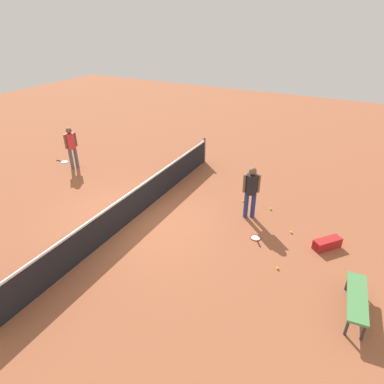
% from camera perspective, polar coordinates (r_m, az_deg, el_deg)
% --- Properties ---
extents(ground_plane, '(40.00, 40.00, 0.00)m').
position_cam_1_polar(ground_plane, '(10.71, -9.63, -4.28)').
color(ground_plane, '#9E5638').
extents(court_net, '(10.09, 0.09, 1.07)m').
position_cam_1_polar(court_net, '(10.45, -9.85, -1.97)').
color(court_net, '#4C4C51').
rests_on(court_net, ground_plane).
extents(player_near_side, '(0.46, 0.51, 1.70)m').
position_cam_1_polar(player_near_side, '(10.24, 10.05, 0.58)').
color(player_near_side, navy).
rests_on(player_near_side, ground_plane).
extents(player_far_side, '(0.52, 0.43, 1.70)m').
position_cam_1_polar(player_far_side, '(14.39, -19.90, 7.64)').
color(player_far_side, '#595960').
rests_on(player_far_side, ground_plane).
extents(tennis_racket_near_player, '(0.57, 0.48, 0.03)m').
position_cam_1_polar(tennis_racket_near_player, '(9.81, 10.82, -7.74)').
color(tennis_racket_near_player, red).
rests_on(tennis_racket_near_player, ground_plane).
extents(tennis_racket_far_player, '(0.33, 0.59, 0.03)m').
position_cam_1_polar(tennis_racket_far_player, '(15.45, -21.01, 4.83)').
color(tennis_racket_far_player, white).
rests_on(tennis_racket_far_player, ground_plane).
extents(tennis_ball_near_player, '(0.07, 0.07, 0.07)m').
position_cam_1_polar(tennis_ball_near_player, '(11.50, 8.75, -1.55)').
color(tennis_ball_near_player, '#C6E033').
rests_on(tennis_ball_near_player, ground_plane).
extents(tennis_ball_by_net, '(0.07, 0.07, 0.07)m').
position_cam_1_polar(tennis_ball_by_net, '(8.88, 14.40, -12.47)').
color(tennis_ball_by_net, '#C6E033').
rests_on(tennis_ball_by_net, ground_plane).
extents(tennis_ball_midcourt, '(0.07, 0.07, 0.07)m').
position_cam_1_polar(tennis_ball_midcourt, '(10.25, 16.57, -6.61)').
color(tennis_ball_midcourt, '#C6E033').
rests_on(tennis_ball_midcourt, ground_plane).
extents(tennis_ball_baseline, '(0.07, 0.07, 0.07)m').
position_cam_1_polar(tennis_ball_baseline, '(11.23, 13.28, -2.83)').
color(tennis_ball_baseline, '#C6E033').
rests_on(tennis_ball_baseline, ground_plane).
extents(courtside_bench, '(1.53, 0.52, 0.48)m').
position_cam_1_polar(courtside_bench, '(8.14, 26.30, -15.95)').
color(courtside_bench, '#4C8C4C').
rests_on(courtside_bench, ground_plane).
extents(equipment_bag, '(0.79, 0.73, 0.28)m').
position_cam_1_polar(equipment_bag, '(9.92, 21.90, -8.19)').
color(equipment_bag, '#B21E1E').
rests_on(equipment_bag, ground_plane).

